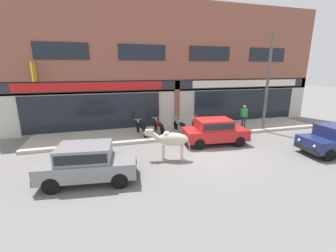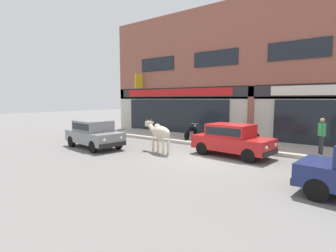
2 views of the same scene
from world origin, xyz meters
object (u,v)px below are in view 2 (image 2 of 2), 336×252
at_px(car_2, 232,138).
at_px(pedestrian, 322,132).
at_px(cow, 159,132).
at_px(motorcycle_2, 230,136).
at_px(motorcycle_3, 250,137).
at_px(motorcycle_1, 209,133).
at_px(car_1, 94,133).
at_px(motorcycle_0, 191,132).

bearing_deg(car_2, pedestrian, 31.95).
xyz_separation_m(cow, motorcycle_2, (1.84, 3.94, -0.45)).
bearing_deg(motorcycle_2, motorcycle_3, 5.22).
xyz_separation_m(cow, motorcycle_3, (2.93, 4.04, -0.45)).
bearing_deg(motorcycle_1, motorcycle_2, -6.68).
bearing_deg(car_1, motorcycle_1, 52.11).
bearing_deg(pedestrian, motorcycle_0, 177.02).
bearing_deg(motorcycle_1, pedestrian, -5.42).
bearing_deg(motorcycle_2, motorcycle_1, 173.32).
bearing_deg(car_2, car_1, -158.49).
distance_m(cow, car_2, 3.40).
distance_m(cow, motorcycle_1, 4.16).
distance_m(car_1, motorcycle_2, 7.43).
distance_m(cow, pedestrian, 7.26).
relative_size(motorcycle_2, pedestrian, 1.13).
bearing_deg(cow, motorcycle_2, 64.97).
bearing_deg(motorcycle_1, cow, -96.55).
xyz_separation_m(car_2, motorcycle_1, (-2.57, 2.61, -0.26)).
distance_m(motorcycle_0, motorcycle_1, 1.19).
relative_size(cow, motorcycle_0, 1.16).
height_order(cow, car_2, cow).
xyz_separation_m(motorcycle_1, pedestrian, (5.86, -0.56, 0.60)).
bearing_deg(motorcycle_2, motorcycle_0, -179.36).
bearing_deg(motorcycle_1, car_2, -45.42).
bearing_deg(car_2, motorcycle_1, 134.58).
xyz_separation_m(cow, motorcycle_1, (0.47, 4.10, -0.45)).
height_order(car_1, motorcycle_2, car_1).
bearing_deg(motorcycle_3, motorcycle_2, -174.78).
height_order(motorcycle_2, pedestrian, pedestrian).
bearing_deg(car_2, motorcycle_2, 116.11).
distance_m(motorcycle_1, motorcycle_2, 1.38).
xyz_separation_m(motorcycle_0, pedestrian, (7.03, -0.37, 0.60)).
xyz_separation_m(cow, motorcycle_0, (-0.70, 3.92, -0.45)).
bearing_deg(pedestrian, cow, -150.74).
bearing_deg(car_1, motorcycle_3, 38.35).
distance_m(car_1, motorcycle_1, 6.62).
bearing_deg(pedestrian, car_1, -154.82).
xyz_separation_m(motorcycle_0, motorcycle_1, (1.17, 0.19, 0.00)).
xyz_separation_m(motorcycle_0, motorcycle_3, (3.63, 0.13, 0.00)).
relative_size(motorcycle_3, pedestrian, 1.12).
bearing_deg(motorcycle_3, motorcycle_0, -177.98).
height_order(motorcycle_1, pedestrian, pedestrian).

